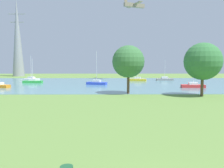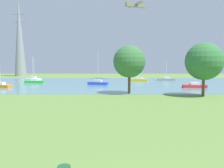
{
  "view_description": "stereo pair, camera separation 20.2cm",
  "coord_description": "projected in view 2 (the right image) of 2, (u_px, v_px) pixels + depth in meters",
  "views": [
    {
      "loc": [
        -2.21,
        -7.97,
        5.2
      ],
      "look_at": [
        -1.94,
        21.24,
        2.52
      ],
      "focal_mm": 37.59,
      "sensor_mm": 36.0,
      "label": 1
    },
    {
      "loc": [
        -2.01,
        -7.97,
        5.2
      ],
      "look_at": [
        -1.94,
        21.24,
        2.52
      ],
      "focal_mm": 37.59,
      "sensor_mm": 36.0,
      "label": 2
    }
  ],
  "objects": [
    {
      "name": "sailboat_red",
      "position": [
        194.0,
        85.0,
        48.49
      ],
      "size": [
        4.91,
        1.89,
        7.55
      ],
      "color": "red",
      "rests_on": "water_surface"
    },
    {
      "name": "sailboat_orange",
      "position": [
        0.0,
        85.0,
        48.73
      ],
      "size": [
        5.03,
        2.76,
        5.95
      ],
      "color": "orange",
      "rests_on": "water_surface"
    },
    {
      "name": "light_aircraft",
      "position": [
        135.0,
        5.0,
        68.72
      ],
      "size": [
        6.36,
        8.23,
        2.1
      ],
      "color": "gray"
    },
    {
      "name": "tree_east_near",
      "position": [
        129.0,
        62.0,
        38.67
      ],
      "size": [
        5.34,
        5.34,
        8.04
      ],
      "color": "brown",
      "rests_on": "ground"
    },
    {
      "name": "sailboat_blue",
      "position": [
        97.0,
        83.0,
        55.13
      ],
      "size": [
        5.03,
        2.87,
        7.76
      ],
      "color": "blue",
      "rests_on": "water_surface"
    },
    {
      "name": "sailboat_yellow",
      "position": [
        139.0,
        79.0,
        65.78
      ],
      "size": [
        5.02,
        2.61,
        7.61
      ],
      "color": "yellow",
      "rests_on": "water_surface"
    },
    {
      "name": "sailboat_green",
      "position": [
        34.0,
        81.0,
        59.6
      ],
      "size": [
        4.86,
        1.71,
        6.2
      ],
      "color": "green",
      "rests_on": "water_surface"
    },
    {
      "name": "tree_east_far",
      "position": [
        203.0,
        61.0,
        35.84
      ],
      "size": [
        5.75,
        5.75,
        8.26
      ],
      "color": "brown",
      "rests_on": "ground"
    },
    {
      "name": "ground_plane",
      "position": [
        127.0,
        103.0,
        30.32
      ],
      "size": [
        160.0,
        160.0,
        0.0
      ],
      "primitive_type": "plane",
      "color": "olive"
    },
    {
      "name": "sailboat_gray",
      "position": [
        166.0,
        79.0,
        67.67
      ],
      "size": [
        4.89,
        1.83,
        5.86
      ],
      "color": "gray",
      "rests_on": "water_surface"
    },
    {
      "name": "sailboat_white",
      "position": [
        32.0,
        79.0,
        67.93
      ],
      "size": [
        5.03,
        2.83,
        7.13
      ],
      "color": "white",
      "rests_on": "water_surface"
    },
    {
      "name": "electricity_pylon",
      "position": [
        19.0,
        38.0,
        88.51
      ],
      "size": [
        6.4,
        4.4,
        29.11
      ],
      "color": "gray",
      "rests_on": "ground"
    },
    {
      "name": "water_surface",
      "position": [
        119.0,
        83.0,
        58.2
      ],
      "size": [
        140.0,
        40.0,
        0.02
      ],
      "primitive_type": "cube",
      "color": "slate",
      "rests_on": "ground"
    }
  ]
}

